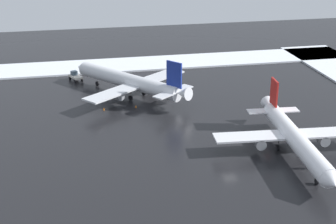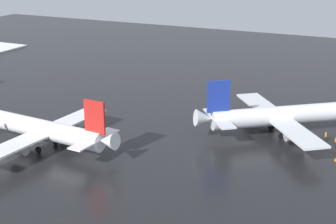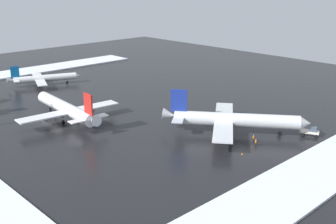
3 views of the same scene
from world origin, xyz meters
TOP-DOWN VIEW (x-y plane):
  - ground_plane at (0.00, 0.00)m, footprint 240.00×240.00m
  - snow_bank_left at (-67.00, 0.00)m, footprint 14.00×116.00m
  - snow_bank_right at (67.00, 0.00)m, footprint 14.00×116.00m
  - airplane_far_rear at (40.54, 12.48)m, footprint 31.55×28.30m
  - airplane_distant_tail at (-40.16, 2.38)m, footprint 21.74×25.70m
  - airplane_parked_starboard at (1.93, -12.86)m, footprint 35.40×29.39m
  - pushback_tug at (55.47, 25.32)m, footprint 5.10×3.86m
  - ground_crew_beside_wing at (47.76, 11.68)m, footprint 0.36×0.36m
  - ground_crew_mid_apron at (49.82, 9.71)m, footprint 0.36×0.36m
  - traffic_cone_near_nose at (32.05, 19.78)m, footprint 0.36×0.36m
  - traffic_cone_mid_line at (32.17, 12.38)m, footprint 0.36×0.36m
  - traffic_cone_wingtip_side at (50.77, 3.16)m, footprint 0.36×0.36m

SIDE VIEW (x-z plane):
  - ground_plane at x=0.00m, z-range 0.00..0.00m
  - snow_bank_left at x=-67.00m, z-range 0.00..0.47m
  - snow_bank_right at x=67.00m, z-range 0.00..0.47m
  - traffic_cone_near_nose at x=32.05m, z-range 0.00..0.55m
  - traffic_cone_mid_line at x=32.17m, z-range 0.00..0.55m
  - traffic_cone_wingtip_side at x=50.77m, z-range 0.00..0.55m
  - ground_crew_beside_wing at x=47.76m, z-range 0.12..1.83m
  - ground_crew_mid_apron at x=49.82m, z-range 0.12..1.83m
  - pushback_tug at x=55.47m, z-range 0.03..2.53m
  - airplane_distant_tail at x=-40.16m, z-range -1.35..6.60m
  - airplane_parked_starboard at x=1.93m, z-range -1.78..8.72m
  - airplane_far_rear at x=40.54m, z-range -1.90..9.30m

